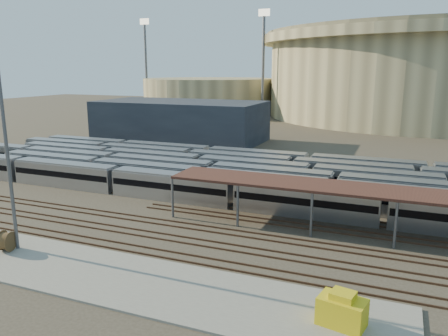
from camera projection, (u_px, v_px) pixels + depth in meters
ground at (229, 229)px, 50.22m from camera, size 420.00×420.00×0.00m
apron at (114, 277)px, 38.47m from camera, size 50.00×9.00×0.20m
subway_trains at (282, 179)px, 66.04m from camera, size 130.76×23.90×3.60m
inspection_shed at (443, 199)px, 44.68m from camera, size 60.30×6.00×5.30m
empty_tracks at (212, 244)px, 45.68m from camera, size 170.00×9.62×0.18m
stadium at (427, 73)px, 163.92m from camera, size 124.00×124.00×32.50m
secondary_arena at (210, 95)px, 188.09m from camera, size 56.00×56.00×14.00m
service_building at (180, 121)px, 111.62m from camera, size 42.00×20.00×10.00m
floodlight_0 at (263, 61)px, 156.01m from camera, size 4.00×1.00×38.40m
floodlight_1 at (146, 62)px, 185.17m from camera, size 4.00×1.00×38.40m
floodlight_3 at (339, 63)px, 193.87m from camera, size 4.00×1.00×38.40m
cable_reel_west at (7, 241)px, 43.68m from camera, size 1.56×2.22×2.01m
yard_light_pole at (6, 141)px, 42.00m from camera, size 0.80×0.36×21.93m
yellow_equipment at (342, 312)px, 30.92m from camera, size 3.61×2.67×2.04m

